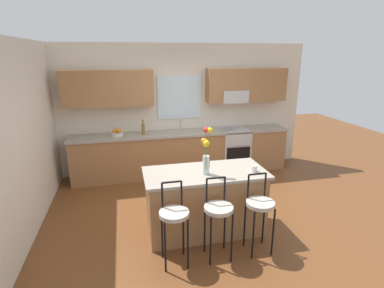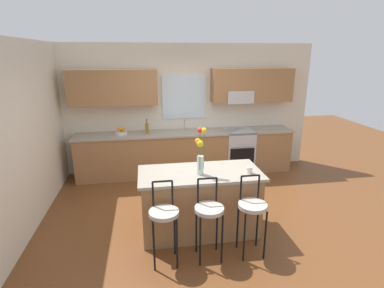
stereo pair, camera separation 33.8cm
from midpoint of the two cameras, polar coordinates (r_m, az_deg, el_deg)
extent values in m
plane|color=brown|center=(5.06, 3.64, -12.72)|extent=(14.00, 14.00, 0.00)
cube|color=beige|center=(4.97, -27.06, 1.69)|extent=(0.12, 4.60, 2.70)
cube|color=beige|center=(6.52, -0.11, 6.76)|extent=(5.60, 0.12, 2.70)
cube|color=#996B42|center=(6.16, -13.26, 10.43)|extent=(1.73, 0.34, 0.70)
cube|color=#996B42|center=(6.61, 12.80, 10.87)|extent=(1.73, 0.34, 0.70)
cube|color=silver|center=(6.42, -0.01, 8.85)|extent=(0.93, 0.03, 0.90)
cube|color=#B7BABC|center=(6.51, 10.36, 8.88)|extent=(0.56, 0.36, 0.26)
cube|color=#996B42|center=(6.41, 0.40, -1.84)|extent=(4.50, 0.60, 0.88)
cube|color=#9E9384|center=(6.27, 0.41, 2.14)|extent=(4.56, 0.64, 0.04)
cube|color=#B7BABC|center=(6.28, 0.32, 1.70)|extent=(0.54, 0.38, 0.11)
cylinder|color=#B7BABC|center=(6.39, 0.09, 3.63)|extent=(0.02, 0.02, 0.22)
cylinder|color=#B7BABC|center=(6.31, 0.18, 4.48)|extent=(0.02, 0.12, 0.02)
cube|color=#B7BABC|center=(6.66, 10.17, -1.20)|extent=(0.60, 0.60, 0.92)
cube|color=black|center=(6.41, 11.00, -2.52)|extent=(0.52, 0.02, 0.40)
cylinder|color=#B7BABC|center=(6.30, 11.23, -0.39)|extent=(0.50, 0.02, 0.02)
cube|color=#996B42|center=(4.37, 3.75, -11.18)|extent=(1.62, 0.72, 0.88)
cube|color=#9E9384|center=(4.18, 3.87, -5.60)|extent=(1.70, 0.80, 0.04)
cylinder|color=black|center=(3.71, -4.52, -18.91)|extent=(0.02, 0.02, 0.66)
cylinder|color=black|center=(3.73, -0.16, -18.58)|extent=(0.02, 0.02, 0.66)
cylinder|color=black|center=(3.93, -4.86, -16.62)|extent=(0.02, 0.02, 0.66)
cylinder|color=black|center=(3.95, -0.79, -16.34)|extent=(0.02, 0.02, 0.66)
cylinder|color=#B2ADA3|center=(3.64, -2.66, -12.97)|extent=(0.36, 0.36, 0.05)
cylinder|color=black|center=(3.66, -4.79, -9.53)|extent=(0.02, 0.02, 0.32)
cylinder|color=black|center=(3.68, -1.11, -9.31)|extent=(0.02, 0.02, 0.32)
cylinder|color=black|center=(3.60, -2.98, -7.14)|extent=(0.23, 0.02, 0.02)
cylinder|color=black|center=(3.78, 4.26, -18.14)|extent=(0.02, 0.02, 0.66)
cylinder|color=black|center=(3.84, 8.38, -17.64)|extent=(0.02, 0.02, 0.66)
cylinder|color=black|center=(3.99, 3.34, -15.96)|extent=(0.02, 0.02, 0.66)
cylinder|color=black|center=(4.05, 7.22, -15.54)|extent=(0.02, 0.02, 0.66)
cylinder|color=#B2ADA3|center=(3.73, 5.96, -12.26)|extent=(0.36, 0.36, 0.05)
cylinder|color=black|center=(3.73, 3.76, -8.95)|extent=(0.02, 0.02, 0.32)
cylinder|color=black|center=(3.79, 7.25, -8.66)|extent=(0.02, 0.02, 0.32)
cylinder|color=black|center=(3.69, 5.59, -6.57)|extent=(0.23, 0.02, 0.02)
cylinder|color=black|center=(3.92, 12.47, -17.06)|extent=(0.02, 0.02, 0.66)
cylinder|color=black|center=(4.02, 16.21, -16.45)|extent=(0.02, 0.02, 0.66)
cylinder|color=black|center=(4.13, 11.08, -15.05)|extent=(0.02, 0.02, 0.66)
cylinder|color=black|center=(4.23, 14.64, -14.54)|extent=(0.02, 0.02, 0.66)
cylinder|color=#B2ADA3|center=(3.90, 13.96, -11.34)|extent=(0.36, 0.36, 0.05)
cylinder|color=black|center=(3.88, 11.78, -8.23)|extent=(0.02, 0.02, 0.32)
cylinder|color=black|center=(3.97, 14.97, -7.89)|extent=(0.02, 0.02, 0.32)
cylinder|color=black|center=(3.86, 13.55, -5.91)|extent=(0.23, 0.02, 0.02)
cylinder|color=silver|center=(4.05, 3.97, -4.07)|extent=(0.09, 0.09, 0.26)
cylinder|color=#3D722D|center=(3.99, 4.68, -1.15)|extent=(0.01, 0.01, 0.53)
sphere|color=yellow|center=(3.91, 4.77, 2.56)|extent=(0.07, 0.07, 0.07)
cylinder|color=#3D722D|center=(4.00, 3.95, -1.09)|extent=(0.01, 0.01, 0.53)
sphere|color=red|center=(3.92, 4.03, 2.62)|extent=(0.08, 0.08, 0.08)
cylinder|color=#3D722D|center=(3.98, 3.54, -2.19)|extent=(0.01, 0.01, 0.40)
sphere|color=orange|center=(3.92, 3.59, 0.54)|extent=(0.08, 0.08, 0.08)
cylinder|color=#3D722D|center=(3.96, 3.96, -2.51)|extent=(0.01, 0.01, 0.37)
sphere|color=yellow|center=(3.90, 4.01, 0.05)|extent=(0.09, 0.09, 0.09)
cylinder|color=silver|center=(4.22, 13.15, -4.86)|extent=(0.08, 0.08, 0.09)
cylinder|color=silver|center=(6.19, -11.79, 2.05)|extent=(0.24, 0.24, 0.06)
sphere|color=orange|center=(6.17, -11.33, 2.66)|extent=(0.07, 0.07, 0.07)
sphere|color=orange|center=(6.22, -11.81, 2.76)|extent=(0.07, 0.07, 0.07)
sphere|color=orange|center=(6.18, -12.33, 2.61)|extent=(0.07, 0.07, 0.07)
sphere|color=orange|center=(6.17, -11.84, 2.91)|extent=(0.08, 0.08, 0.08)
cylinder|color=olive|center=(6.16, -7.00, 2.96)|extent=(0.06, 0.06, 0.21)
cylinder|color=olive|center=(6.13, -7.05, 4.25)|extent=(0.03, 0.03, 0.07)
cylinder|color=black|center=(6.12, -7.06, 4.61)|extent=(0.03, 0.03, 0.02)
camera|label=1|loc=(0.17, -88.12, 0.57)|focal=28.05mm
camera|label=2|loc=(0.17, 91.88, -0.57)|focal=28.05mm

